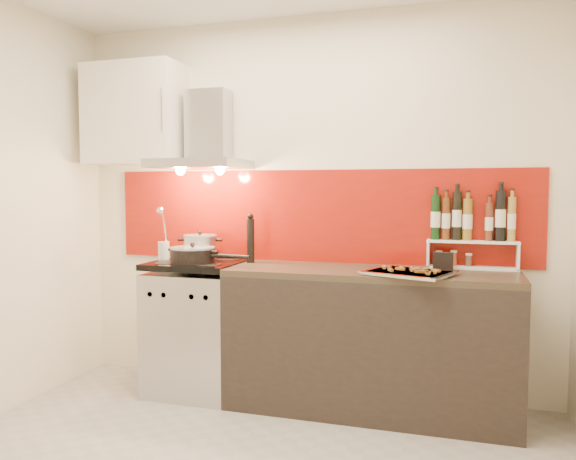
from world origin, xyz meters
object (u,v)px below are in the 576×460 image
(counter, at_px, (370,340))
(stock_pot, at_px, (200,247))
(saute_pan, at_px, (193,255))
(baking_tray, at_px, (409,272))
(range_stove, at_px, (198,328))
(pepper_mill, at_px, (251,239))

(counter, xyz_separation_m, stock_pot, (-1.24, 0.11, 0.55))
(saute_pan, height_order, baking_tray, saute_pan)
(range_stove, relative_size, pepper_mill, 2.66)
(stock_pot, height_order, baking_tray, stock_pot)
(stock_pot, xyz_separation_m, saute_pan, (0.05, -0.20, -0.03))
(range_stove, relative_size, saute_pan, 1.56)
(range_stove, distance_m, stock_pot, 0.57)
(saute_pan, bearing_deg, baking_tray, -3.11)
(counter, height_order, baking_tray, baking_tray)
(baking_tray, bearing_deg, saute_pan, 176.89)
(counter, bearing_deg, range_stove, -179.77)
(pepper_mill, distance_m, baking_tray, 1.14)
(stock_pot, xyz_separation_m, baking_tray, (1.49, -0.27, -0.08))
(counter, distance_m, saute_pan, 1.30)
(saute_pan, bearing_deg, pepper_mill, 29.22)
(range_stove, xyz_separation_m, counter, (1.20, 0.00, 0.01))
(stock_pot, bearing_deg, range_stove, -73.23)
(stock_pot, distance_m, pepper_mill, 0.39)
(range_stove, relative_size, baking_tray, 1.57)
(range_stove, bearing_deg, pepper_mill, 17.91)
(baking_tray, bearing_deg, stock_pot, 169.56)
(range_stove, xyz_separation_m, stock_pot, (-0.04, 0.12, 0.56))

